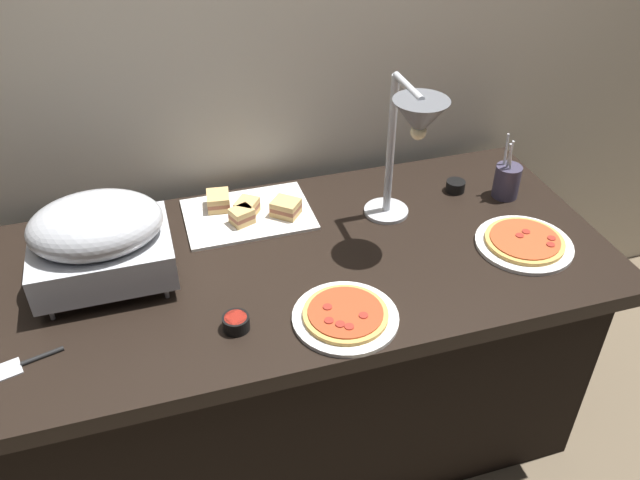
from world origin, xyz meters
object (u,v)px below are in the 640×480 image
heat_lamp (413,129)px  sandwich_platter (248,211)px  pizza_plate_center (524,243)px  pizza_plate_front (345,316)px  utensil_holder (507,181)px  sauce_cup_near (455,186)px  sauce_cup_far (236,322)px  serving_spatula (24,364)px  chafing_dish (99,239)px

heat_lamp → sandwich_platter: heat_lamp is taller
heat_lamp → pizza_plate_center: size_ratio=1.64×
pizza_plate_front → utensil_holder: size_ratio=1.28×
sauce_cup_near → utensil_holder: 0.16m
pizza_plate_front → pizza_plate_center: (0.61, 0.14, 0.00)m
pizza_plate_front → sauce_cup_far: sauce_cup_far is taller
serving_spatula → pizza_plate_center: bearing=2.9°
pizza_plate_center → serving_spatula: bearing=-177.1°
pizza_plate_center → sauce_cup_far: (-0.88, -0.10, 0.01)m
sandwich_platter → sauce_cup_far: size_ratio=5.70×
pizza_plate_front → pizza_plate_center: bearing=13.4°
pizza_plate_front → sauce_cup_far: bearing=169.8°
sandwich_platter → serving_spatula: (-0.64, -0.46, -0.02)m
chafing_dish → serving_spatula: size_ratio=2.11×
serving_spatula → chafing_dish: bearing=50.9°
pizza_plate_center → sauce_cup_near: sauce_cup_near is taller
heat_lamp → pizza_plate_front: size_ratio=1.70×
sandwich_platter → sauce_cup_near: 0.69m
pizza_plate_center → sandwich_platter: (-0.75, 0.39, 0.01)m
sauce_cup_far → pizza_plate_front: bearing=-10.2°
chafing_dish → serving_spatula: bearing=-129.1°
sauce_cup_far → heat_lamp: bearing=23.2°
sauce_cup_near → sauce_cup_far: size_ratio=0.91×
chafing_dish → utensil_holder: 1.27m
chafing_dish → utensil_holder: (1.26, 0.08, -0.09)m
chafing_dish → pizza_plate_center: (1.18, -0.19, -0.13)m
chafing_dish → pizza_plate_front: (0.57, -0.33, -0.13)m
pizza_plate_center → sauce_cup_near: size_ratio=4.53×
chafing_dish → sauce_cup_near: chafing_dish is taller
pizza_plate_center → utensil_holder: utensil_holder is taller
chafing_dish → heat_lamp: 0.88m
chafing_dish → heat_lamp: bearing=-3.1°
sandwich_platter → sauce_cup_near: (0.69, -0.05, 0.00)m
sauce_cup_far → sandwich_platter: bearing=74.7°
heat_lamp → utensil_holder: size_ratio=2.18×
chafing_dish → serving_spatula: (-0.21, -0.26, -0.14)m
sauce_cup_far → utensil_holder: (0.96, 0.36, 0.04)m
heat_lamp → serving_spatula: size_ratio=2.71×
heat_lamp → pizza_plate_front: (-0.28, -0.29, -0.35)m
sandwich_platter → utensil_holder: size_ratio=1.83×
utensil_holder → serving_spatula: utensil_holder is taller
pizza_plate_front → serving_spatula: bearing=174.5°
chafing_dish → pizza_plate_front: 0.68m
chafing_dish → sauce_cup_far: 0.43m
pizza_plate_front → pizza_plate_center: same height
sauce_cup_near → serving_spatula: sauce_cup_near is taller
sauce_cup_far → chafing_dish: bearing=136.7°
heat_lamp → pizza_plate_center: (0.33, -0.14, -0.35)m
sandwich_platter → sauce_cup_far: (-0.13, -0.48, 0.00)m
chafing_dish → sauce_cup_far: chafing_dish is taller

